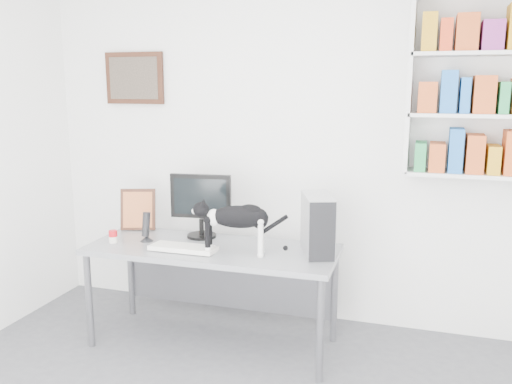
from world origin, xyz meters
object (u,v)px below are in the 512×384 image
at_px(desk, 213,296).
at_px(cat, 237,229).
at_px(monitor, 201,205).
at_px(leaning_print, 138,209).
at_px(soup_can, 113,237).
at_px(keyboard, 183,248).
at_px(pc_tower, 317,224).
at_px(speaker, 146,226).
at_px(bookshelf, 489,85).

distance_m(desk, cat, 0.60).
xyz_separation_m(monitor, leaning_print, (-0.56, 0.05, -0.08)).
relative_size(soup_can, cat, 0.16).
xyz_separation_m(keyboard, pc_tower, (0.89, 0.22, 0.18)).
bearing_deg(soup_can, speaker, 27.06).
bearing_deg(monitor, pc_tower, -14.41).
height_order(monitor, speaker, monitor).
distance_m(bookshelf, keyboard, 2.31).
bearing_deg(keyboard, cat, 2.86).
distance_m(keyboard, soup_can, 0.56).
relative_size(keyboard, leaning_print, 1.38).
bearing_deg(pc_tower, keyboard, 174.01).
relative_size(monitor, keyboard, 1.05).
distance_m(soup_can, cat, 0.95).
distance_m(pc_tower, soup_can, 1.47).
bearing_deg(speaker, desk, 16.33).
height_order(speaker, cat, cat).
distance_m(desk, leaning_print, 0.94).
distance_m(desk, speaker, 0.70).
bearing_deg(desk, pc_tower, 6.09).
relative_size(speaker, leaning_print, 0.67).
xyz_separation_m(keyboard, soup_can, (-0.56, 0.02, 0.03)).
bearing_deg(bookshelf, desk, -163.01).
bearing_deg(desk, keyboard, -139.96).
height_order(desk, keyboard, keyboard).
distance_m(desk, soup_can, 0.84).
relative_size(speaker, soup_can, 2.49).
bearing_deg(soup_can, cat, 0.26).
xyz_separation_m(monitor, keyboard, (0.01, -0.35, -0.23)).
relative_size(speaker, cat, 0.39).
bearing_deg(speaker, pc_tower, 19.61).
height_order(pc_tower, leaning_print, pc_tower).
bearing_deg(monitor, cat, -46.06).
relative_size(bookshelf, desk, 0.71).
relative_size(bookshelf, keyboard, 2.69).
xyz_separation_m(keyboard, speaker, (-0.35, 0.12, 0.09)).
distance_m(monitor, keyboard, 0.41).
relative_size(keyboard, speaker, 2.06).
height_order(monitor, cat, monitor).
xyz_separation_m(desk, soup_can, (-0.72, -0.12, 0.41)).
bearing_deg(desk, bookshelf, 16.23).
relative_size(keyboard, cat, 0.80).
height_order(monitor, keyboard, monitor).
bearing_deg(leaning_print, desk, -38.16).
height_order(desk, speaker, speaker).
height_order(pc_tower, cat, pc_tower).
height_order(bookshelf, keyboard, bookshelf).
distance_m(bookshelf, monitor, 2.15).
bearing_deg(bookshelf, soup_can, -165.16).
bearing_deg(speaker, cat, 7.04).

